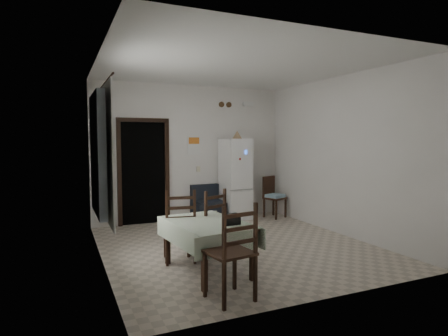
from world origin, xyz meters
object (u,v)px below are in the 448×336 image
fridge (235,179)px  dining_chair_near_head (230,251)px  dining_chair_far_left (179,225)px  navy_seat (208,203)px  corner_chair (275,197)px  dining_table (207,247)px  dining_chair_far_right (207,223)px

fridge → dining_chair_near_head: fridge is taller
fridge → dining_chair_near_head: (-1.86, -3.76, -0.34)m
dining_chair_far_left → dining_chair_near_head: (0.12, -1.49, 0.02)m
navy_seat → corner_chair: (1.50, -0.25, 0.08)m
fridge → dining_chair_far_left: 3.03m
navy_seat → dining_table: bearing=-112.6°
navy_seat → dining_chair_far_left: bearing=-121.5°
dining_table → dining_chair_near_head: bearing=-102.4°
navy_seat → dining_chair_far_left: 2.64m
corner_chair → fridge: bearing=143.5°
fridge → dining_chair_far_left: (-1.97, -2.27, -0.36)m
dining_table → dining_chair_far_right: dining_chair_far_right is taller
fridge → dining_chair_far_left: bearing=-135.9°
fridge → dining_chair_far_right: bearing=-129.2°
navy_seat → dining_chair_far_right: (-0.92, -2.28, 0.13)m
dining_chair_far_right → navy_seat: bearing=-133.8°
dining_chair_far_left → dining_chair_far_right: bearing=-171.6°
fridge → navy_seat: 0.81m
dining_table → fridge: bearing=51.4°
dining_table → dining_chair_near_head: dining_chair_near_head is taller
navy_seat → dining_chair_near_head: bearing=-109.0°
dining_chair_far_left → dining_chair_far_right: (0.42, -0.01, -0.01)m
corner_chair → dining_chair_far_left: size_ratio=0.87×
corner_chair → dining_chair_far_left: bearing=-165.0°
corner_chair → dining_chair_far_left: dining_chair_far_left is taller
dining_table → dining_chair_near_head: size_ratio=1.20×
navy_seat → dining_chair_near_head: (-1.21, -3.76, 0.16)m
corner_chair → dining_chair_far_right: 3.16m
dining_chair_near_head → corner_chair: bearing=-136.5°
fridge → navy_seat: (-0.64, 0.00, -0.50)m
fridge → dining_table: fridge is taller
corner_chair → dining_table: size_ratio=0.71×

